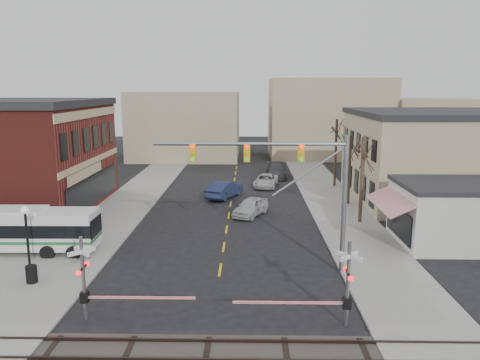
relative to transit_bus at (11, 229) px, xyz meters
name	(u,v)px	position (x,y,z in m)	size (l,w,h in m)	color
ground	(218,284)	(13.62, -4.62, -1.61)	(160.00, 160.00, 0.00)	black
sidewalk_west	(134,198)	(4.12, 15.38, -1.55)	(5.00, 60.00, 0.12)	gray
sidewalk_east	(330,199)	(23.12, 15.38, -1.55)	(5.00, 60.00, 0.12)	gray
tan_building	(465,156)	(35.62, 15.38, 2.65)	(20.30, 15.30, 8.50)	tan
awning_shop	(459,213)	(29.59, 2.38, 0.55)	(9.74, 6.20, 4.30)	beige
tree_east_a	(362,180)	(24.12, 7.38, 1.88)	(0.28, 0.28, 6.75)	#382B21
tree_east_b	(349,170)	(24.42, 13.38, 1.66)	(0.28, 0.28, 6.30)	#382B21
tree_east_c	(336,153)	(24.62, 21.38, 2.11)	(0.28, 0.28, 7.20)	#382B21
transit_bus	(11,229)	(0.00, 0.00, 0.00)	(11.00, 2.55, 2.82)	silver
traffic_signal_mast	(293,175)	(17.75, -2.91, 4.17)	(10.84, 0.30, 8.00)	gray
rr_crossing_west	(93,279)	(8.20, -8.75, 0.36)	(5.60, 1.36, 4.00)	gray
rr_crossing_east	(338,285)	(19.26, -9.12, 0.36)	(5.60, 1.36, 4.00)	gray
street_lamp	(26,226)	(2.91, -3.83, 1.40)	(0.44, 0.44, 4.01)	black
trash_bin	(32,274)	(3.50, -4.90, -1.01)	(0.60, 0.60, 0.96)	black
car_a	(251,207)	(15.45, 9.50, -0.86)	(1.77, 4.40, 1.50)	#B2B3B7
car_b	(225,189)	(12.93, 15.95, -0.79)	(1.75, 5.02, 1.65)	#1B2443
car_c	(266,181)	(17.16, 21.15, -0.94)	(2.23, 4.84, 1.35)	#B2B2B2
car_d	(276,171)	(18.59, 26.67, -0.82)	(2.23, 5.48, 1.59)	#3D3D42
pedestrian_near	(76,242)	(4.48, -0.87, -0.53)	(0.70, 0.46, 1.92)	#4C403C
pedestrian_far	(79,231)	(3.63, 2.03, -0.73)	(0.75, 0.58, 1.53)	#2F3552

